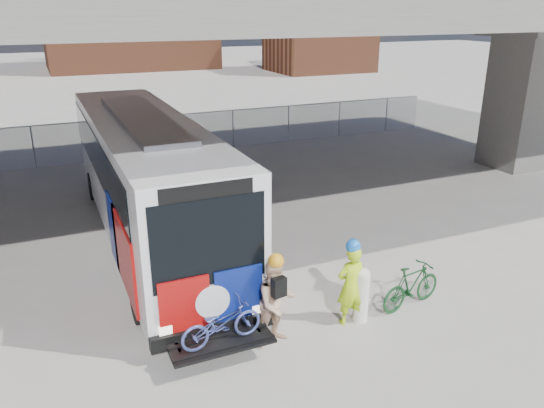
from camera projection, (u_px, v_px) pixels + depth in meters
ground at (246, 261)px, 14.38m from camera, size 160.00×160.00×0.00m
bus at (146, 170)px, 15.16m from camera, size 2.67×12.91×3.69m
overpass at (193, 5)px, 15.53m from camera, size 40.00×16.00×7.95m
chainlink_fence at (150, 125)px, 24.17m from camera, size 30.00×0.06×30.00m
brick_buildings at (86, 19)px, 54.32m from camera, size 54.00×22.00×12.00m
bollard at (361, 293)px, 11.45m from camera, size 0.33×0.33×1.28m
cyclist_hivis at (351, 283)px, 11.27m from camera, size 0.67×0.45×1.99m
cyclist_tan at (276, 301)px, 10.61m from camera, size 0.99×0.83×2.00m
bike_parked at (412, 286)px, 12.04m from camera, size 1.82×0.79×1.06m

